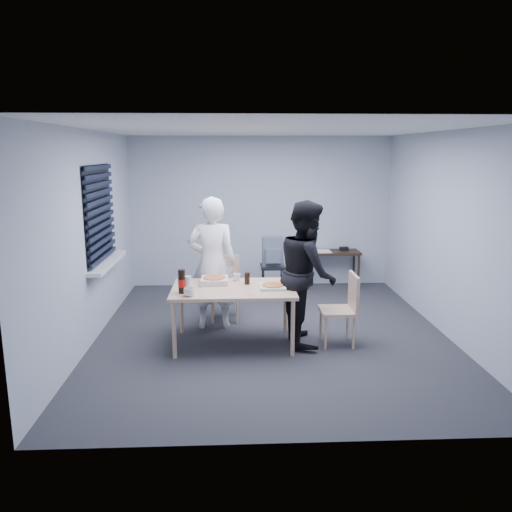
{
  "coord_description": "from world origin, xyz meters",
  "views": [
    {
      "loc": [
        -0.49,
        -6.16,
        2.34
      ],
      "look_at": [
        -0.2,
        0.1,
        1.02
      ],
      "focal_mm": 35.0,
      "sensor_mm": 36.0,
      "label": 1
    }
  ],
  "objects_px": {
    "person_white": "(212,263)",
    "backpack": "(273,252)",
    "chair_right": "(345,304)",
    "chair_far": "(225,283)",
    "dining_table": "(233,292)",
    "side_table": "(332,255)",
    "person_black": "(307,273)",
    "stool": "(273,272)",
    "mug_b": "(237,277)",
    "mug_a": "(189,292)",
    "soda_bottle": "(182,282)"
  },
  "relations": [
    {
      "from": "side_table",
      "to": "mug_b",
      "type": "height_order",
      "value": "mug_b"
    },
    {
      "from": "chair_right",
      "to": "mug_b",
      "type": "relative_size",
      "value": 8.9
    },
    {
      "from": "person_white",
      "to": "stool",
      "type": "distance_m",
      "value": 1.69
    },
    {
      "from": "backpack",
      "to": "mug_a",
      "type": "xyz_separation_m",
      "value": [
        -1.14,
        -2.3,
        0.0
      ]
    },
    {
      "from": "person_black",
      "to": "backpack",
      "type": "distance_m",
      "value": 1.93
    },
    {
      "from": "chair_far",
      "to": "mug_b",
      "type": "xyz_separation_m",
      "value": [
        0.17,
        -0.69,
        0.26
      ]
    },
    {
      "from": "mug_a",
      "to": "dining_table",
      "type": "bearing_deg",
      "value": 34.38
    },
    {
      "from": "dining_table",
      "to": "person_white",
      "type": "relative_size",
      "value": 0.84
    },
    {
      "from": "person_black",
      "to": "backpack",
      "type": "relative_size",
      "value": 3.77
    },
    {
      "from": "backpack",
      "to": "person_black",
      "type": "bearing_deg",
      "value": -93.91
    },
    {
      "from": "side_table",
      "to": "backpack",
      "type": "bearing_deg",
      "value": -149.43
    },
    {
      "from": "dining_table",
      "to": "side_table",
      "type": "relative_size",
      "value": 1.54
    },
    {
      "from": "dining_table",
      "to": "chair_right",
      "type": "height_order",
      "value": "chair_right"
    },
    {
      "from": "soda_bottle",
      "to": "dining_table",
      "type": "bearing_deg",
      "value": 19.84
    },
    {
      "from": "dining_table",
      "to": "person_white",
      "type": "height_order",
      "value": "person_white"
    },
    {
      "from": "stool",
      "to": "mug_b",
      "type": "height_order",
      "value": "mug_b"
    },
    {
      "from": "stool",
      "to": "soda_bottle",
      "type": "bearing_deg",
      "value": -119.37
    },
    {
      "from": "backpack",
      "to": "stool",
      "type": "bearing_deg",
      "value": 78.08
    },
    {
      "from": "person_white",
      "to": "side_table",
      "type": "distance_m",
      "value": 2.82
    },
    {
      "from": "dining_table",
      "to": "mug_b",
      "type": "relative_size",
      "value": 14.82
    },
    {
      "from": "chair_right",
      "to": "chair_far",
      "type": "bearing_deg",
      "value": 143.51
    },
    {
      "from": "chair_right",
      "to": "mug_a",
      "type": "height_order",
      "value": "chair_right"
    },
    {
      "from": "chair_far",
      "to": "backpack",
      "type": "relative_size",
      "value": 1.9
    },
    {
      "from": "chair_far",
      "to": "mug_b",
      "type": "distance_m",
      "value": 0.76
    },
    {
      "from": "dining_table",
      "to": "person_white",
      "type": "bearing_deg",
      "value": 113.85
    },
    {
      "from": "dining_table",
      "to": "mug_b",
      "type": "xyz_separation_m",
      "value": [
        0.05,
        0.32,
        0.11
      ]
    },
    {
      "from": "person_black",
      "to": "stool",
      "type": "relative_size",
      "value": 3.28
    },
    {
      "from": "chair_far",
      "to": "soda_bottle",
      "type": "relative_size",
      "value": 3.17
    },
    {
      "from": "chair_right",
      "to": "soda_bottle",
      "type": "xyz_separation_m",
      "value": [
        -1.95,
        -0.14,
        0.34
      ]
    },
    {
      "from": "chair_right",
      "to": "person_black",
      "type": "distance_m",
      "value": 0.6
    },
    {
      "from": "dining_table",
      "to": "person_white",
      "type": "xyz_separation_m",
      "value": [
        -0.28,
        0.63,
        0.22
      ]
    },
    {
      "from": "person_white",
      "to": "mug_a",
      "type": "distance_m",
      "value": 1.0
    },
    {
      "from": "chair_far",
      "to": "soda_bottle",
      "type": "distance_m",
      "value": 1.37
    },
    {
      "from": "backpack",
      "to": "person_white",
      "type": "bearing_deg",
      "value": -136.3
    },
    {
      "from": "side_table",
      "to": "mug_b",
      "type": "bearing_deg",
      "value": -126.36
    },
    {
      "from": "side_table",
      "to": "chair_far",
      "type": "bearing_deg",
      "value": -139.37
    },
    {
      "from": "person_white",
      "to": "backpack",
      "type": "bearing_deg",
      "value": -124.38
    },
    {
      "from": "chair_far",
      "to": "mug_a",
      "type": "xyz_separation_m",
      "value": [
        -0.38,
        -1.36,
        0.26
      ]
    },
    {
      "from": "person_black",
      "to": "side_table",
      "type": "bearing_deg",
      "value": -17.77
    },
    {
      "from": "dining_table",
      "to": "mug_a",
      "type": "relative_size",
      "value": 12.05
    },
    {
      "from": "chair_far",
      "to": "mug_a",
      "type": "distance_m",
      "value": 1.44
    },
    {
      "from": "chair_far",
      "to": "soda_bottle",
      "type": "xyz_separation_m",
      "value": [
        -0.47,
        -1.23,
        0.34
      ]
    },
    {
      "from": "person_white",
      "to": "mug_a",
      "type": "bearing_deg",
      "value": 76.8
    },
    {
      "from": "chair_far",
      "to": "person_black",
      "type": "relative_size",
      "value": 0.5
    },
    {
      "from": "person_black",
      "to": "dining_table",
      "type": "bearing_deg",
      "value": 93.33
    },
    {
      "from": "dining_table",
      "to": "side_table",
      "type": "height_order",
      "value": "dining_table"
    },
    {
      "from": "mug_a",
      "to": "stool",
      "type": "bearing_deg",
      "value": 63.82
    },
    {
      "from": "person_white",
      "to": "side_table",
      "type": "height_order",
      "value": "person_white"
    },
    {
      "from": "chair_right",
      "to": "mug_b",
      "type": "height_order",
      "value": "chair_right"
    },
    {
      "from": "chair_far",
      "to": "stool",
      "type": "height_order",
      "value": "chair_far"
    }
  ]
}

